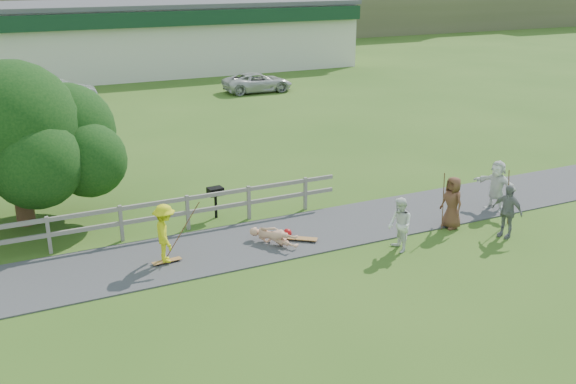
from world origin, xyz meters
The scene contains 20 objects.
ground centered at (0.00, 0.00, 0.00)m, with size 260.00×260.00×0.00m, color #335B1A.
path centered at (0.00, 1.50, 0.02)m, with size 34.00×3.00×0.04m, color #3E3F41.
fence centered at (-4.62, 3.30, 0.72)m, with size 15.05×0.10×1.10m.
strip_mall centered at (4.00, 34.94, 2.58)m, with size 32.50×10.75×5.10m.
skater_rider centered at (-3.24, 1.22, 0.80)m, with size 1.04×0.60×1.61m, color yellow.
skater_fallen centered at (-0.13, 1.10, 0.28)m, with size 1.54×0.37×0.56m, color tan.
spectator_a centered at (2.90, -0.75, 0.78)m, with size 0.76×0.59×1.57m, color white.
spectator_b centered at (6.34, -1.26, 0.81)m, with size 0.95×0.39×1.61m, color gray.
spectator_c centered at (5.33, -0.01, 0.81)m, with size 0.80×0.52×1.63m, color brown.
spectator_d centered at (7.61, 0.57, 0.84)m, with size 1.57×0.50×1.69m, color silver.
car_silver centered at (-2.95, 25.16, 0.65)m, with size 1.37×3.94×1.30m, color #979A9E.
car_white centered at (8.71, 23.23, 0.61)m, with size 2.04×4.42×1.23m, color beige.
tree centered at (-6.44, 5.92, 2.12)m, with size 6.35×6.35×4.24m, color black, non-canonical shape.
bbq centered at (-0.91, 3.86, 0.51)m, with size 0.47×0.36×1.01m, color black, non-canonical shape.
longboard_rider centered at (-3.24, 1.22, 0.04)m, with size 0.80×0.20×0.09m, color olive, non-canonical shape.
longboard_fallen centered at (0.67, 1.00, 0.06)m, with size 1.00×0.25×0.11m, color olive, non-canonical shape.
helmet centered at (0.47, 1.45, 0.13)m, with size 0.26×0.26×0.26m, color #B10B0D.
pole_rider centered at (-2.64, 1.62, 0.90)m, with size 0.03×0.03×1.79m, color brown.
pole_spec_left centered at (4.95, -0.04, 0.91)m, with size 0.03×0.03×1.83m, color brown.
pole_spec_right centered at (7.03, -0.57, 0.90)m, with size 0.03×0.03×1.81m, color brown.
Camera 1 is at (-7.02, -14.36, 7.62)m, focal length 40.00 mm.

